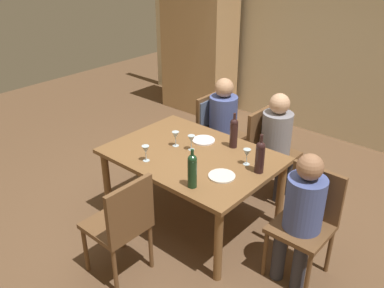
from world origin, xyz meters
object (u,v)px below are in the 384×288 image
person_woman_host (278,139)px  wine_glass_far (146,150)px  chair_right_end (307,216)px  dining_table (192,161)px  person_man_guest (302,210)px  wine_glass_centre (176,136)px  armoire_cabinet (199,41)px  wine_bottle_dark_red (260,156)px  chair_far_right (268,146)px  chair_near (122,222)px  wine_glass_near_left (247,154)px  wine_bottle_tall_green (234,132)px  person_man_bearded (225,121)px  wine_glass_near_right (191,140)px  dinner_plate_host (222,176)px  chair_far_left (214,123)px  dinner_plate_guest_left (204,140)px  wine_bottle_short_olive (192,170)px

person_woman_host → wine_glass_far: 1.44m
chair_right_end → dining_table: bearing=4.3°
person_man_guest → wine_glass_far: 1.42m
person_man_guest → chair_right_end: bearing=-90.0°
person_woman_host → wine_glass_centre: size_ratio=7.69×
armoire_cabinet → wine_bottle_dark_red: size_ratio=6.22×
chair_far_right → chair_right_end: same height
chair_near → person_woman_host: 1.89m
chair_far_right → person_woman_host: (0.11, 0.00, 0.13)m
wine_glass_far → chair_far_right: bearing=69.8°
wine_glass_near_left → dining_table: bearing=-161.4°
chair_far_right → person_man_guest: person_man_guest is taller
wine_bottle_tall_green → dining_table: bearing=-119.5°
person_man_bearded → wine_glass_near_left: bearing=46.6°
person_man_guest → wine_glass_near_right: (-1.20, 0.08, 0.19)m
person_woman_host → wine_bottle_dark_red: size_ratio=3.27×
dining_table → dinner_plate_host: (0.46, -0.14, 0.09)m
person_man_bearded → wine_glass_near_right: bearing=16.7°
wine_bottle_tall_green → chair_far_left: bearing=139.8°
armoire_cabinet → dining_table: armoire_cabinet is taller
person_man_bearded → wine_glass_far: bearing=4.3°
chair_far_left → wine_bottle_dark_red: wine_bottle_dark_red is taller
wine_glass_near_left → person_woman_host: bearing=99.0°
wine_bottle_tall_green → wine_glass_centre: size_ratio=2.33×
chair_right_end → wine_glass_near_right: bearing=1.6°
wine_bottle_dark_red → dinner_plate_guest_left: 0.77m
chair_right_end → wine_bottle_tall_green: size_ratio=2.66×
person_woman_host → wine_bottle_short_olive: 1.37m
person_woman_host → wine_bottle_dark_red: bearing=18.9°
dining_table → chair_far_left: bearing=116.7°
chair_far_left → wine_glass_near_right: (0.41, -0.88, 0.24)m
wine_bottle_dark_red → wine_glass_centre: 0.88m
chair_near → armoire_cabinet: bearing=31.1°
armoire_cabinet → wine_glass_far: armoire_cabinet is taller
wine_bottle_tall_green → chair_near: bearing=-95.2°
dinner_plate_host → dining_table: bearing=162.5°
wine_glass_near_right → wine_glass_far: size_ratio=1.00×
chair_right_end → dinner_plate_guest_left: (-1.24, 0.19, 0.20)m
chair_far_right → wine_glass_far: size_ratio=6.17×
dinner_plate_guest_left → wine_glass_far: bearing=-101.5°
armoire_cabinet → chair_right_end: size_ratio=2.37×
wine_bottle_tall_green → wine_glass_near_right: (-0.26, -0.31, -0.05)m
wine_glass_centre → chair_near: bearing=-72.0°
dinner_plate_guest_left → armoire_cabinet: bearing=131.2°
chair_right_end → dinner_plate_host: chair_right_end is taller
person_man_guest → chair_far_left: bearing=-30.7°
wine_glass_near_right → wine_glass_far: bearing=-111.3°
chair_near → wine_glass_centre: 1.04m
wine_glass_centre → wine_glass_near_right: (0.17, 0.04, 0.00)m
armoire_cabinet → person_woman_host: 2.66m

